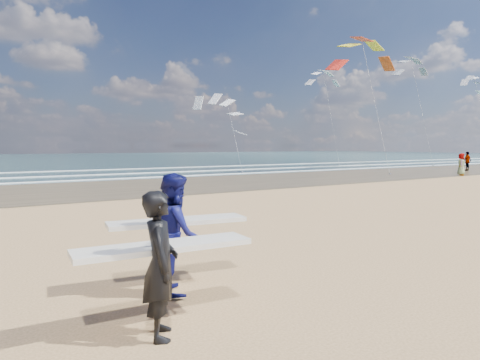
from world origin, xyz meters
TOP-DOWN VIEW (x-y plane):
  - wet_sand_strip at (20.00, 18.00)m, footprint 220.00×12.00m
  - ocean at (20.00, 72.00)m, footprint 220.00×100.00m
  - foam_breakers at (20.00, 28.10)m, footprint 220.00×11.70m
  - surfer_near at (-1.03, -0.58)m, footprint 2.24×1.07m
  - surfer_far at (-0.25, 0.73)m, footprint 2.26×1.31m
  - beachgoer_0 at (28.41, 12.52)m, footprint 0.97×0.86m
  - beachgoer_1 at (34.76, 15.58)m, footprint 1.02×0.45m
  - kite_0 at (25.54, 18.86)m, footprint 7.43×4.92m
  - kite_1 at (17.43, 27.36)m, footprint 5.96×4.76m
  - kite_2 at (40.94, 24.75)m, footprint 5.66×4.72m
  - kite_5 at (34.80, 32.74)m, footprint 5.27×4.68m

SIDE VIEW (x-z plane):
  - wet_sand_strip at x=20.00m, z-range 0.00..0.01m
  - ocean at x=20.00m, z-range 0.00..0.02m
  - foam_breakers at x=20.00m, z-range 0.02..0.08m
  - beachgoer_0 at x=28.41m, z-range 0.00..1.66m
  - beachgoer_1 at x=34.76m, z-range 0.00..1.71m
  - surfer_near at x=-1.03m, z-range 0.02..1.73m
  - surfer_far at x=-0.25m, z-range 0.01..1.83m
  - kite_1 at x=17.43m, z-range 0.47..7.81m
  - kite_5 at x=34.80m, z-range 0.42..13.00m
  - kite_2 at x=40.94m, z-range 0.59..14.12m
  - kite_0 at x=25.54m, z-range 1.30..13.96m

